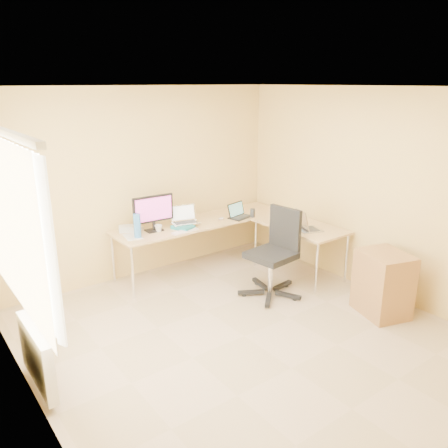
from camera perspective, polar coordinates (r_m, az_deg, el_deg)
floor at (r=5.09m, az=2.57°, el=-13.91°), size 4.50×4.50×0.00m
ceiling at (r=4.34m, az=3.05°, el=16.84°), size 4.50×4.50×0.00m
wall_back at (r=6.38m, az=-10.24°, el=5.02°), size 4.50×0.00×4.50m
wall_left at (r=3.66m, az=-23.60°, el=-5.67°), size 0.00×4.50×4.50m
wall_right at (r=6.06m, az=18.30°, el=3.76°), size 0.00×4.50×4.50m
desk_main at (r=6.66m, az=-2.68°, el=-2.57°), size 2.65×0.70×0.73m
desk_return at (r=6.54m, az=9.42°, el=-3.18°), size 0.70×1.30×0.73m
monitor at (r=6.09m, az=-8.87°, el=1.35°), size 0.58×0.21×0.49m
book_stack at (r=6.19m, az=-5.18°, el=-0.41°), size 0.28×0.33×0.05m
laptop_center at (r=6.25m, az=-4.93°, el=1.16°), size 0.42×0.36×0.24m
laptop_black at (r=6.66m, az=2.06°, el=1.71°), size 0.40×0.33×0.22m
keyboard at (r=6.07m, az=-4.92°, el=-0.90°), size 0.40×0.14×0.02m
mouse at (r=6.58m, az=-0.35°, el=0.71°), size 0.11×0.09×0.03m
mug at (r=6.11m, az=-8.24°, el=-0.53°), size 0.11×0.11×0.09m
cd_stack at (r=6.25m, az=-4.60°, el=-0.30°), size 0.14×0.14×0.03m
water_bottle at (r=5.88m, az=-10.85°, el=-0.23°), size 0.12×0.12×0.32m
papers at (r=5.97m, az=-11.41°, el=-1.56°), size 0.24×0.31×0.01m
white_box at (r=6.19m, az=-12.10°, el=-0.57°), size 0.26×0.23×0.08m
desk_fan at (r=6.25m, az=-10.53°, el=0.62°), size 0.24×0.24×0.27m
black_cup at (r=6.70m, az=3.61°, el=1.40°), size 0.08×0.08×0.13m
laptop_return at (r=6.19m, az=10.73°, el=0.27°), size 0.42×0.37×0.23m
office_chair at (r=5.80m, az=5.92°, el=-4.35°), size 0.76×0.76×1.14m
cabinet at (r=5.69m, az=19.35°, el=-7.30°), size 0.62×0.70×0.81m
radiator at (r=4.45m, az=-22.48°, el=-15.10°), size 0.09×0.80×0.55m
window at (r=3.96m, az=-24.76°, el=-0.26°), size 0.10×1.80×1.40m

